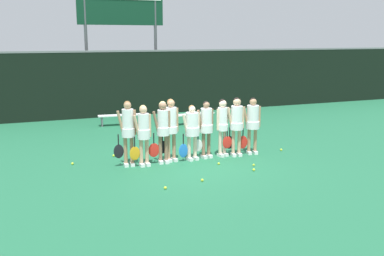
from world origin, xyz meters
name	(u,v)px	position (x,y,z in m)	size (l,w,h in m)	color
ground_plane	(192,160)	(0.00, 0.00, 0.00)	(140.00, 140.00, 0.00)	#216642
fence_windscreen	(124,83)	(0.00, 8.08, 1.48)	(60.00, 0.08, 2.94)	black
scoreboard	(121,19)	(0.19, 9.15, 4.29)	(3.98, 0.15, 5.46)	#515156
bench_courtside	(190,115)	(1.98, 5.12, 0.37)	(2.17, 0.61, 0.43)	silver
bench_far	(118,116)	(-0.79, 5.95, 0.37)	(1.64, 0.51, 0.44)	silver
player_0	(128,128)	(-1.84, 0.08, 1.07)	(0.64, 0.36, 1.81)	tan
player_1	(143,131)	(-1.45, -0.08, 0.99)	(0.63, 0.34, 1.70)	tan
player_2	(163,127)	(-0.87, 0.00, 1.04)	(0.65, 0.35, 1.76)	#8C664C
player_3	(171,124)	(-0.60, 0.09, 1.07)	(0.63, 0.36, 1.80)	tan
player_4	(192,128)	(0.00, 0.00, 0.94)	(0.67, 0.41, 1.60)	beige
player_5	(206,125)	(0.48, 0.07, 0.99)	(0.65, 0.38, 1.68)	#8C664C
player_6	(223,123)	(1.01, 0.05, 1.01)	(0.62, 0.34, 1.72)	beige
player_7	(236,121)	(1.40, -0.07, 1.06)	(0.68, 0.39, 1.76)	tan
player_8	(252,121)	(1.96, -0.03, 1.02)	(0.70, 0.41, 1.72)	tan
tennis_ball_0	(165,188)	(-1.54, -2.15, 0.04)	(0.07, 0.07, 0.07)	#CCE033
tennis_ball_1	(72,164)	(-3.28, 0.77, 0.04)	(0.07, 0.07, 0.07)	#CCE033
tennis_ball_2	(281,150)	(2.99, -0.07, 0.04)	(0.07, 0.07, 0.07)	#CCE033
tennis_ball_3	(219,164)	(0.51, -0.75, 0.03)	(0.07, 0.07, 0.07)	#CCE033
tennis_ball_4	(254,170)	(1.12, -1.64, 0.04)	(0.07, 0.07, 0.07)	#CCE033
tennis_ball_5	(202,180)	(-0.51, -1.94, 0.04)	(0.07, 0.07, 0.07)	#CCE033
tennis_ball_6	(248,142)	(2.58, 1.31, 0.03)	(0.07, 0.07, 0.07)	#CCE033
tennis_ball_7	(114,156)	(-2.03, 1.19, 0.04)	(0.07, 0.07, 0.07)	#CCE033
tennis_ball_8	(254,165)	(1.35, -1.23, 0.03)	(0.06, 0.06, 0.06)	#CCE033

